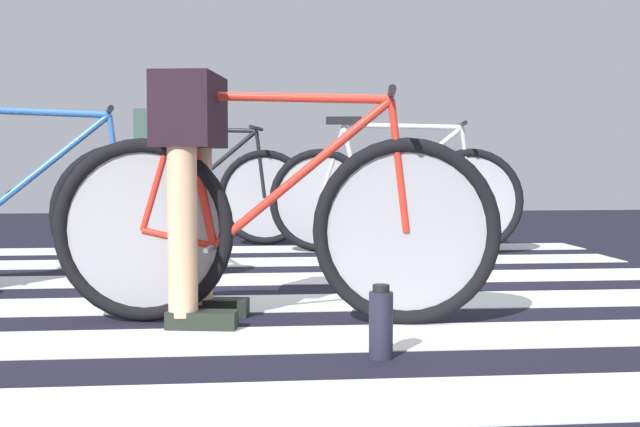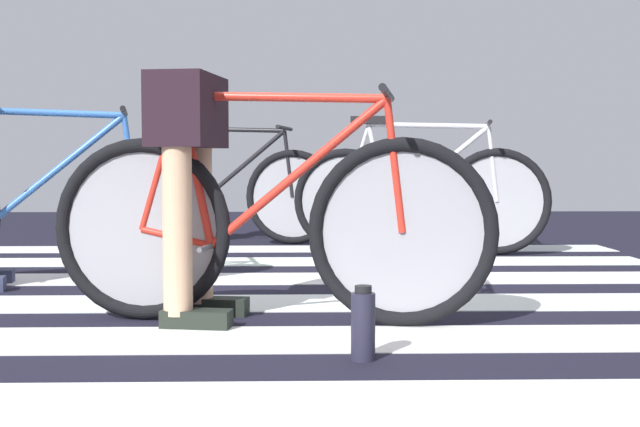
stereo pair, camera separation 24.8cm
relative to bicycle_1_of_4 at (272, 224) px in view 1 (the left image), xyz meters
The scene contains 9 objects.
ground 0.49m from the bicycle_1_of_4, 137.85° to the left, with size 18.00×14.00×0.02m.
crosswalk_markings 0.64m from the bicycle_1_of_4, 120.59° to the left, with size 5.44×5.00×0.00m.
bicycle_1_of_4 is the anchor object (origin of this frame).
cyclist_1_of_4 0.39m from the bicycle_1_of_4, behind, with size 0.37×0.44×0.96m.
bicycle_2_of_4 1.57m from the bicycle_1_of_4, 140.87° to the left, with size 1.72×0.55×0.93m.
bicycle_3_of_4 2.58m from the bicycle_1_of_4, 68.82° to the left, with size 1.72×0.55×0.93m.
bicycle_4_of_4 3.19m from the bicycle_1_of_4, 97.91° to the left, with size 1.72×0.55×0.93m.
cyclist_4_of_4 3.31m from the bicycle_1_of_4, 103.03° to the left, with size 0.38×0.44×1.02m.
water_bottle 0.74m from the bicycle_1_of_4, 62.25° to the right, with size 0.08×0.08×0.24m.
Camera 1 is at (0.09, -3.37, 0.64)m, focal length 46.50 mm.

